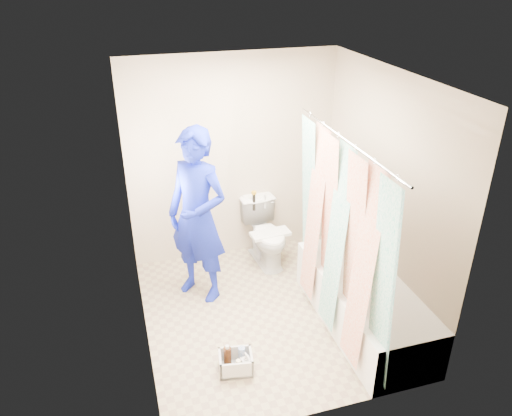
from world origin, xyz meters
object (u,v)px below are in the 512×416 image
object	(u,v)px
plumber	(198,217)
cleaning_caddy	(237,363)
bathtub	(363,302)
toilet	(266,234)

from	to	relation	value
plumber	cleaning_caddy	xyz separation A→B (m)	(0.07, -1.22, -0.85)
bathtub	plumber	bearing A→B (deg)	145.26
plumber	cleaning_caddy	size ratio (longest dim) A/B	5.71
cleaning_caddy	bathtub	bearing A→B (deg)	19.37
bathtub	cleaning_caddy	bearing A→B (deg)	-169.77
toilet	cleaning_caddy	bearing A→B (deg)	-120.69
plumber	cleaning_caddy	world-z (taller)	plumber
plumber	cleaning_caddy	bearing A→B (deg)	-40.67
toilet	cleaning_caddy	size ratio (longest dim) A/B	2.28
toilet	plumber	world-z (taller)	plumber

